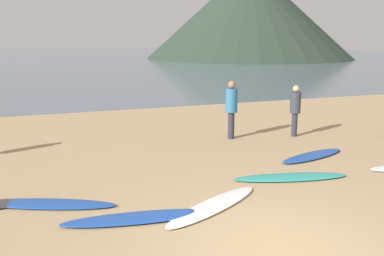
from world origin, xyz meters
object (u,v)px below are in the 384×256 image
(surfboard_4, at_px, (291,177))
(person_2, at_px, (231,105))
(surfboard_5, at_px, (313,156))
(surfboard_3, at_px, (214,206))
(surfboard_1, at_px, (48,204))
(person_1, at_px, (295,106))
(surfboard_2, at_px, (137,218))

(surfboard_4, distance_m, person_2, 4.12)
(surfboard_4, xyz_separation_m, surfboard_5, (1.53, 1.28, 0.01))
(surfboard_3, distance_m, surfboard_5, 4.39)
(surfboard_4, xyz_separation_m, person_2, (0.43, 3.97, 1.03))
(surfboard_4, bearing_deg, surfboard_5, 53.19)
(surfboard_1, bearing_deg, person_1, 46.76)
(person_2, bearing_deg, surfboard_2, 82.46)
(surfboard_4, bearing_deg, surfboard_2, -152.68)
(surfboard_2, distance_m, person_1, 7.72)
(surfboard_1, xyz_separation_m, surfboard_4, (5.19, -0.29, 0.00))
(surfboard_1, height_order, person_2, person_2)
(surfboard_4, bearing_deg, person_1, 68.39)
(person_1, bearing_deg, surfboard_1, -110.78)
(surfboard_4, height_order, person_2, person_2)
(surfboard_5, bearing_deg, surfboard_2, -173.23)
(surfboard_2, relative_size, surfboard_3, 1.01)
(surfboard_3, relative_size, surfboard_4, 0.99)
(surfboard_2, relative_size, surfboard_4, 1.00)
(surfboard_2, relative_size, person_1, 1.61)
(surfboard_2, bearing_deg, person_2, 57.24)
(surfboard_2, distance_m, person_2, 6.54)
(surfboard_2, distance_m, surfboard_5, 5.74)
(surfboard_3, bearing_deg, surfboard_4, -8.05)
(surfboard_1, height_order, surfboard_4, surfboard_4)
(surfboard_2, bearing_deg, person_1, 43.43)
(surfboard_3, height_order, surfboard_4, surfboard_4)
(surfboard_2, xyz_separation_m, surfboard_4, (3.76, 0.94, -0.00))
(surfboard_1, height_order, surfboard_2, surfboard_2)
(surfboard_1, distance_m, surfboard_4, 5.20)
(surfboard_2, bearing_deg, surfboard_1, 146.89)
(person_1, xyz_separation_m, person_2, (-2.03, 0.44, 0.10))
(surfboard_2, bearing_deg, surfboard_5, 30.50)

